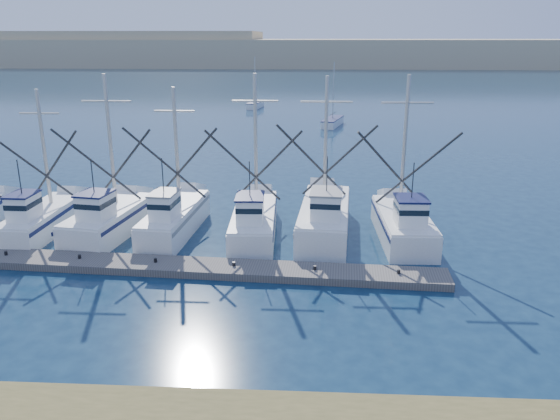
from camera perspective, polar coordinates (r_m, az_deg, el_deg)
The scene contains 6 objects.
ground at distance 21.23m, azimuth 1.00°, elevation -14.12°, with size 500.00×500.00×0.00m, color #0C2138.
floating_dock at distance 28.25m, azimuth -12.85°, elevation -5.69°, with size 28.90×1.93×0.39m, color #5E5854.
dune_ridge at distance 228.11m, azimuth 3.05°, elevation 16.13°, with size 360.00×60.00×10.00m, color tan.
trawler_fleet at distance 32.13m, azimuth -8.33°, elevation -1.02°, with size 28.55×9.09×9.19m.
sailboat_near at distance 72.45m, azimuth 5.52°, elevation 9.13°, with size 3.24×6.77×8.10m.
sailboat_far at distance 90.67m, azimuth -2.61°, elevation 10.92°, with size 2.47×5.66×8.10m.
Camera 1 is at (0.61, -18.03, 11.20)m, focal length 35.00 mm.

